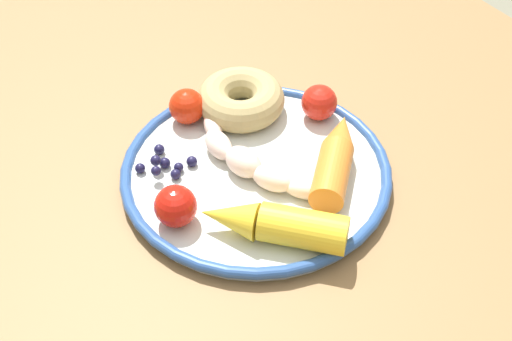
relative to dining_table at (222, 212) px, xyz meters
The scene contains 10 objects.
dining_table is the anchor object (origin of this frame).
plate 0.10m from the dining_table, 157.85° to the right, with size 0.28×0.28×0.02m.
banana 0.11m from the dining_table, 160.98° to the right, with size 0.18×0.07×0.03m.
carrot_orange 0.17m from the dining_table, 135.33° to the right, with size 0.12×0.12×0.04m.
carrot_yellow 0.17m from the dining_table, behind, with size 0.13×0.12×0.04m.
donut 0.13m from the dining_table, 51.93° to the right, with size 0.10×0.10×0.04m, color tan.
blueberry_pile 0.12m from the dining_table, 79.82° to the left, with size 0.05×0.06×0.02m.
tomato_near 0.17m from the dining_table, 94.80° to the right, with size 0.04×0.04×0.04m, color red.
tomato_mid 0.13m from the dining_table, ahead, with size 0.04×0.04×0.04m, color red.
tomato_far 0.16m from the dining_table, 125.02° to the left, with size 0.04×0.04×0.04m, color red.
Camera 1 is at (-0.51, 0.30, 1.33)m, focal length 52.63 mm.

